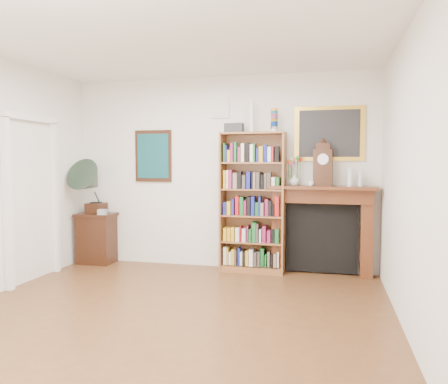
% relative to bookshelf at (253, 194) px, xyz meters
% --- Properties ---
extents(room, '(4.51, 5.01, 2.81)m').
position_rel_bookshelf_xyz_m(room, '(-0.51, -2.32, 0.30)').
color(room, '#55301A').
rests_on(room, ground).
extents(door_casing, '(0.08, 1.02, 2.17)m').
position_rel_bookshelf_xyz_m(door_casing, '(-2.72, -1.12, 0.16)').
color(door_casing, white).
rests_on(door_casing, left_wall).
extents(teal_poster, '(0.58, 0.04, 0.78)m').
position_rel_bookshelf_xyz_m(teal_poster, '(-1.56, 0.16, 0.55)').
color(teal_poster, black).
rests_on(teal_poster, back_wall).
extents(small_picture, '(0.26, 0.04, 0.30)m').
position_rel_bookshelf_xyz_m(small_picture, '(-0.51, 0.16, 1.25)').
color(small_picture, white).
rests_on(small_picture, back_wall).
extents(gilt_painting, '(0.95, 0.04, 0.75)m').
position_rel_bookshelf_xyz_m(gilt_painting, '(1.04, 0.16, 0.85)').
color(gilt_painting, gold).
rests_on(gilt_painting, back_wall).
extents(bookshelf, '(0.91, 0.34, 2.27)m').
position_rel_bookshelf_xyz_m(bookshelf, '(0.00, 0.00, 0.00)').
color(bookshelf, brown).
rests_on(bookshelf, floor).
extents(side_cabinet, '(0.57, 0.42, 0.77)m').
position_rel_bookshelf_xyz_m(side_cabinet, '(-2.43, -0.04, -0.72)').
color(side_cabinet, black).
rests_on(side_cabinet, floor).
extents(fireplace, '(1.47, 0.41, 1.23)m').
position_rel_bookshelf_xyz_m(fireplace, '(0.96, 0.08, -0.37)').
color(fireplace, '#471C10').
rests_on(fireplace, floor).
extents(gramophone, '(0.56, 0.67, 0.84)m').
position_rel_bookshelf_xyz_m(gramophone, '(-2.45, -0.14, 0.14)').
color(gramophone, black).
rests_on(gramophone, side_cabinet).
extents(cd_stack, '(0.14, 0.14, 0.08)m').
position_rel_bookshelf_xyz_m(cd_stack, '(-2.26, -0.16, -0.29)').
color(cd_stack, '#B6B8C3').
rests_on(cd_stack, side_cabinet).
extents(mantel_clock, '(0.26, 0.17, 0.58)m').
position_rel_bookshelf_xyz_m(mantel_clock, '(0.96, 0.02, 0.41)').
color(mantel_clock, black).
rests_on(mantel_clock, fireplace).
extents(flower_vase, '(0.17, 0.17, 0.16)m').
position_rel_bookshelf_xyz_m(flower_vase, '(0.58, 0.04, 0.21)').
color(flower_vase, silver).
rests_on(flower_vase, fireplace).
extents(teacup, '(0.10, 0.10, 0.06)m').
position_rel_bookshelf_xyz_m(teacup, '(0.81, -0.06, 0.16)').
color(teacup, silver).
rests_on(teacup, fireplace).
extents(bottle_left, '(0.07, 0.07, 0.24)m').
position_rel_bookshelf_xyz_m(bottle_left, '(1.31, -0.01, 0.25)').
color(bottle_left, silver).
rests_on(bottle_left, fireplace).
extents(bottle_right, '(0.06, 0.06, 0.20)m').
position_rel_bookshelf_xyz_m(bottle_right, '(1.45, 0.03, 0.23)').
color(bottle_right, silver).
rests_on(bottle_right, fireplace).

